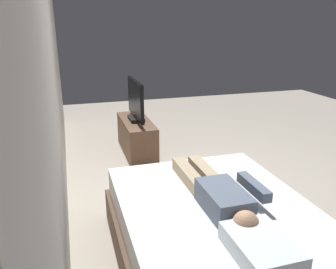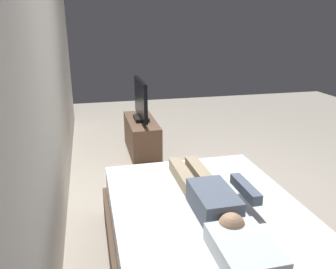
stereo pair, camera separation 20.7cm
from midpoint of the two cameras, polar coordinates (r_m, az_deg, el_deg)
The scene contains 8 objects.
ground_plane at distance 3.99m, azimuth 5.69°, elevation -9.87°, with size 10.00×10.00×0.00m, color #ADA393.
back_wall at distance 3.67m, azimuth -20.76°, elevation 9.68°, with size 6.40×0.10×2.80m, color silver.
bed at distance 2.85m, azimuth 5.71°, elevation -16.35°, with size 1.90×1.52×0.54m.
pillow at distance 2.20m, azimuth 12.54°, elevation -17.91°, with size 0.48×0.34×0.12m, color white.
person at distance 2.69m, azimuth 6.16°, elevation -9.66°, with size 1.26×0.46×0.18m.
remote at distance 3.01m, azimuth 12.20°, elevation -8.37°, with size 0.15×0.04×0.02m, color black.
tv_stand at distance 5.11m, azimuth -6.41°, elevation -0.34°, with size 1.10×0.40×0.50m, color brown.
tv at distance 4.96m, azimuth -6.63°, elevation 5.52°, with size 0.88×0.20×0.59m.
Camera 1 is at (-3.20, 1.48, 1.89)m, focal length 36.50 mm.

